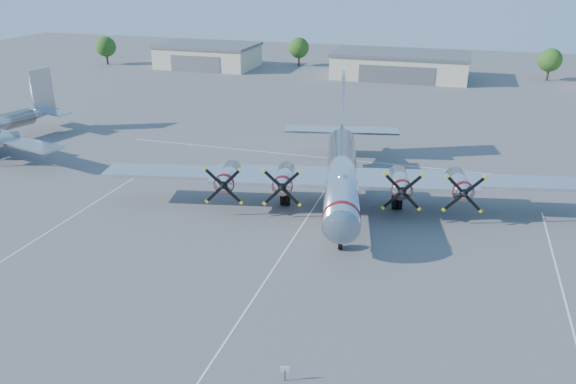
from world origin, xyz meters
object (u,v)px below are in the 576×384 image
(tree_west, at_px, (299,48))
(main_bomber_b29, at_px, (340,199))
(hangar_center, at_px, (400,65))
(tree_far_west, at_px, (106,47))
(info_placard, at_px, (285,371))
(tree_east, at_px, (550,60))
(hangar_west, at_px, (208,55))

(tree_west, bearing_deg, main_bomber_b29, -70.73)
(hangar_center, height_order, tree_far_west, tree_far_west)
(tree_far_west, bearing_deg, info_placard, -51.38)
(hangar_center, height_order, main_bomber_b29, hangar_center)
(tree_west, height_order, main_bomber_b29, tree_west)
(tree_west, distance_m, tree_east, 55.04)
(hangar_west, distance_m, tree_east, 75.26)
(tree_west, bearing_deg, tree_east, -2.08)
(tree_far_west, xyz_separation_m, info_placard, (74.85, -93.71, -3.48))
(hangar_center, distance_m, tree_west, 26.30)
(tree_far_west, distance_m, main_bomber_b29, 97.47)
(hangar_center, xyz_separation_m, tree_far_west, (-70.00, -3.96, 1.51))
(tree_far_west, bearing_deg, tree_west, 14.93)
(hangar_west, height_order, tree_far_west, tree_far_west)
(tree_east, bearing_deg, tree_far_west, -174.29)
(tree_far_west, distance_m, tree_east, 100.50)
(tree_far_west, distance_m, info_placard, 119.98)
(hangar_west, distance_m, tree_west, 21.61)
(hangar_center, bearing_deg, tree_west, 162.18)
(tree_east, bearing_deg, info_placard, -103.63)
(main_bomber_b29, bearing_deg, tree_west, 97.13)
(tree_east, bearing_deg, main_bomber_b29, -110.30)
(tree_west, bearing_deg, hangar_center, -17.82)
(hangar_west, bearing_deg, tree_far_west, -170.99)
(tree_east, relative_size, main_bomber_b29, 0.14)
(main_bomber_b29, bearing_deg, tree_east, 57.56)
(tree_east, xyz_separation_m, info_placard, (-25.15, -103.71, -3.48))
(tree_west, relative_size, main_bomber_b29, 0.14)
(main_bomber_b29, bearing_deg, hangar_center, 79.58)
(hangar_west, xyz_separation_m, hangar_center, (45.00, -0.00, -0.00))
(tree_east, bearing_deg, tree_west, 177.92)
(tree_far_west, distance_m, tree_west, 46.57)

